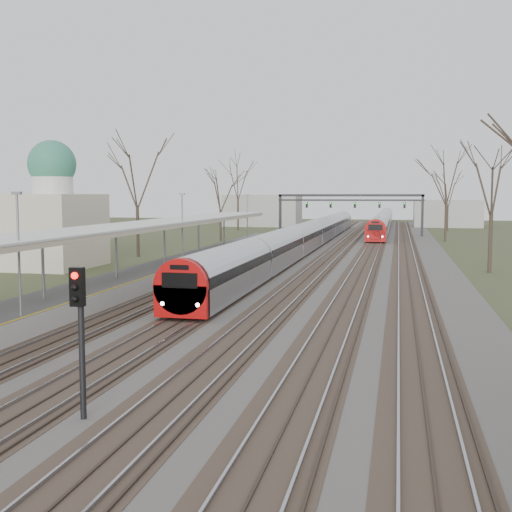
% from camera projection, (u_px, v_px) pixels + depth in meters
% --- Properties ---
extents(track_bed, '(24.00, 160.00, 0.22)m').
position_uv_depth(track_bed, '(327.00, 254.00, 64.21)').
color(track_bed, '#474442').
rests_on(track_bed, ground).
extents(platform, '(3.50, 69.00, 1.00)m').
position_uv_depth(platform, '(181.00, 266.00, 49.17)').
color(platform, '#9E9B93').
rests_on(platform, ground).
extents(canopy, '(4.10, 50.00, 3.11)m').
position_uv_depth(canopy, '(159.00, 224.00, 44.46)').
color(canopy, slate).
rests_on(canopy, platform).
extents(dome_building, '(10.00, 8.00, 10.30)m').
position_uv_depth(dome_building, '(35.00, 222.00, 52.08)').
color(dome_building, beige).
rests_on(dome_building, ground).
extents(signal_gantry, '(21.00, 0.59, 6.08)m').
position_uv_depth(signal_gantry, '(350.00, 202.00, 92.88)').
color(signal_gantry, black).
rests_on(signal_gantry, ground).
extents(tree_west_far, '(5.50, 5.50, 11.33)m').
position_uv_depth(tree_west_far, '(137.00, 173.00, 60.38)').
color(tree_west_far, '#2D231C').
rests_on(tree_west_far, ground).
extents(tree_east_far, '(5.00, 5.00, 10.30)m').
position_uv_depth(tree_east_far, '(493.00, 177.00, 47.92)').
color(tree_east_far, '#2D231C').
rests_on(tree_east_far, ground).
extents(train_near, '(2.62, 90.21, 3.05)m').
position_uv_depth(train_near, '(311.00, 234.00, 72.87)').
color(train_near, '#AAACB4').
rests_on(train_near, ground).
extents(train_far, '(2.62, 75.21, 3.05)m').
position_uv_depth(train_far, '(383.00, 220.00, 113.54)').
color(train_far, '#AAACB4').
rests_on(train_far, ground).
extents(signal_post, '(0.35, 0.45, 4.10)m').
position_uv_depth(signal_post, '(80.00, 320.00, 16.42)').
color(signal_post, black).
rests_on(signal_post, ground).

